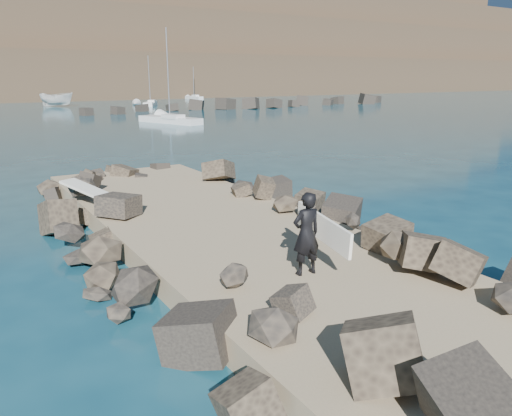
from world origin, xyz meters
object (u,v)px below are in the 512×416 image
object	(u,v)px
surfboard_resting	(94,195)
sailboat_d	(151,104)
boat_imported	(57,99)
surfer_with_board	(309,233)

from	to	relation	value
surfboard_resting	sailboat_d	size ratio (longest dim) A/B	0.30
sailboat_d	boat_imported	bearing A→B (deg)	157.25
boat_imported	surfer_with_board	world-z (taller)	surfer_with_board
surfboard_resting	surfer_with_board	xyz separation A→B (m)	(2.56, -8.08, 0.48)
surfboard_resting	surfer_with_board	bearing A→B (deg)	-101.95
boat_imported	sailboat_d	size ratio (longest dim) A/B	0.72
sailboat_d	surfer_with_board	bearing A→B (deg)	-107.59
surfboard_resting	boat_imported	distance (m)	71.31
boat_imported	sailboat_d	xyz separation A→B (m)	(13.63, -5.72, -0.79)
surfer_with_board	sailboat_d	size ratio (longest dim) A/B	0.28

